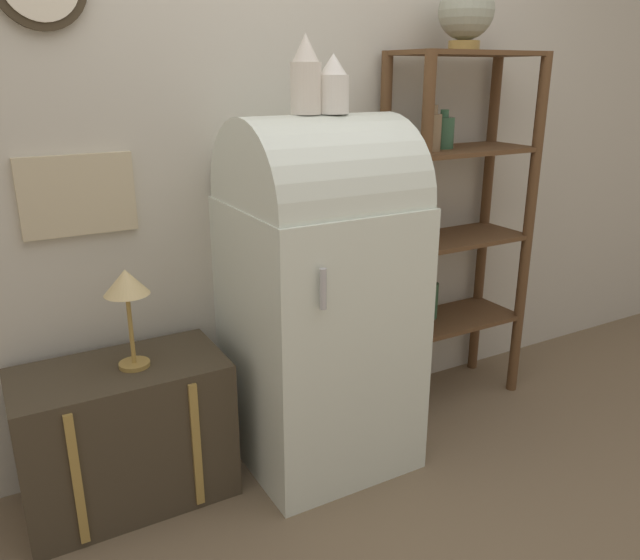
# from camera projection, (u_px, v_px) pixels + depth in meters

# --- Properties ---
(ground_plane) EXTENTS (12.00, 12.00, 0.00)m
(ground_plane) POSITION_uv_depth(u_px,v_px,m) (346.00, 478.00, 2.52)
(ground_plane) COLOR #7A664C
(wall_back) EXTENTS (7.00, 0.09, 2.70)m
(wall_back) POSITION_uv_depth(u_px,v_px,m) (276.00, 125.00, 2.57)
(wall_back) COLOR beige
(wall_back) RESTS_ON ground_plane
(refrigerator) EXTENTS (0.65, 0.68, 1.42)m
(refrigerator) POSITION_uv_depth(u_px,v_px,m) (319.00, 290.00, 2.47)
(refrigerator) COLOR silver
(refrigerator) RESTS_ON ground_plane
(suitcase_trunk) EXTENTS (0.75, 0.41, 0.55)m
(suitcase_trunk) POSITION_uv_depth(u_px,v_px,m) (126.00, 434.00, 2.33)
(suitcase_trunk) COLOR #423828
(suitcase_trunk) RESTS_ON ground_plane
(shelf_unit) EXTENTS (0.69, 0.34, 1.65)m
(shelf_unit) POSITION_uv_depth(u_px,v_px,m) (455.00, 214.00, 2.90)
(shelf_unit) COLOR brown
(shelf_unit) RESTS_ON ground_plane
(globe) EXTENTS (0.23, 0.23, 0.27)m
(globe) POSITION_uv_depth(u_px,v_px,m) (466.00, 13.00, 2.61)
(globe) COLOR #AD8942
(globe) RESTS_ON shelf_unit
(vase_left) EXTENTS (0.11, 0.11, 0.27)m
(vase_left) POSITION_uv_depth(u_px,v_px,m) (306.00, 77.00, 2.20)
(vase_left) COLOR silver
(vase_left) RESTS_ON refrigerator
(vase_center) EXTENTS (0.12, 0.12, 0.21)m
(vase_center) POSITION_uv_depth(u_px,v_px,m) (333.00, 86.00, 2.24)
(vase_center) COLOR white
(vase_center) RESTS_ON refrigerator
(desk_lamp) EXTENTS (0.16, 0.16, 0.37)m
(desk_lamp) POSITION_uv_depth(u_px,v_px,m) (127.00, 290.00, 2.16)
(desk_lamp) COLOR #AD8942
(desk_lamp) RESTS_ON suitcase_trunk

